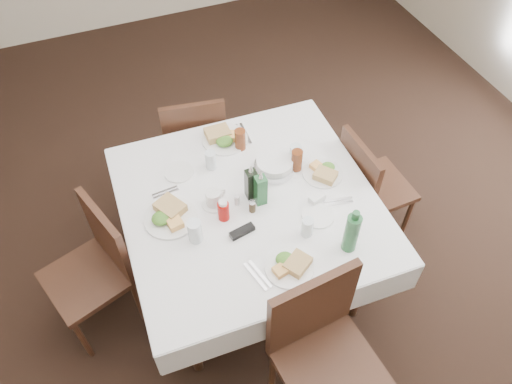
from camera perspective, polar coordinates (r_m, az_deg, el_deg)
ground_plane at (r=3.43m, az=-1.86°, el=-10.24°), size 7.00×7.00×0.00m
room_shell at (r=2.13m, az=-3.04°, el=13.52°), size 6.04×7.04×2.80m
dining_table at (r=2.91m, az=-0.76°, el=-2.00°), size 1.47×1.47×0.76m
chair_north at (r=3.59m, az=-7.03°, el=6.14°), size 0.49×0.49×0.90m
chair_south at (r=2.62m, az=7.46°, el=-16.91°), size 0.52×0.52×1.01m
chair_east at (r=3.36m, az=12.62°, el=0.96°), size 0.43×0.43×0.89m
chair_west at (r=3.03m, az=-17.74°, el=-7.74°), size 0.55×0.55×0.92m
meal_north at (r=3.18m, az=-3.74°, el=6.23°), size 0.29×0.29×0.06m
meal_south at (r=2.58m, az=3.93°, el=-8.33°), size 0.25×0.25×0.06m
meal_east at (r=3.00m, az=7.75°, el=2.25°), size 0.24×0.24×0.05m
meal_west at (r=2.79m, az=-9.89°, el=-2.62°), size 0.30×0.30×0.07m
side_plate_a at (r=3.02m, az=-8.81°, el=2.28°), size 0.18×0.18×0.01m
side_plate_b at (r=2.80m, az=7.09°, el=-2.69°), size 0.18×0.18×0.01m
water_n at (r=2.99m, az=-5.20°, el=3.66°), size 0.07×0.07×0.12m
water_s at (r=2.68m, az=5.88°, el=-4.03°), size 0.06×0.06×0.12m
water_e at (r=3.02m, az=4.50°, el=4.33°), size 0.07×0.07×0.13m
water_w at (r=2.65m, az=-7.00°, el=-4.46°), size 0.08×0.08×0.14m
iced_tea_a at (r=3.09m, az=-1.82°, el=6.01°), size 0.07×0.07×0.14m
iced_tea_b at (r=2.98m, az=4.67°, el=3.63°), size 0.07×0.07×0.14m
bread_basket at (r=2.98m, az=2.13°, el=3.06°), size 0.24×0.24×0.08m
oil_cruet_dark at (r=2.79m, az=-0.56°, el=1.04°), size 0.06×0.06×0.25m
oil_cruet_green at (r=2.76m, az=0.53°, el=0.35°), size 0.06×0.06×0.25m
ketchup_bottle at (r=2.73m, az=-3.75°, el=-2.10°), size 0.06×0.06×0.14m
salt_shaker at (r=2.81m, az=-2.20°, el=-0.92°), size 0.03×0.03×0.07m
pepper_shaker at (r=2.77m, az=-0.42°, el=-1.61°), size 0.04×0.04×0.08m
coffee_mug at (r=2.81m, az=-4.85°, el=-0.77°), size 0.15×0.14×0.10m
sunglasses at (r=2.70m, az=-1.60°, el=-4.52°), size 0.15×0.07×0.03m
green_bottle at (r=2.60m, az=10.87°, el=-4.56°), size 0.08×0.08×0.30m
sugar_caddy at (r=2.85m, az=6.98°, el=-0.71°), size 0.10×0.07×0.05m
cutlery_n at (r=3.23m, az=-1.47°, el=6.65°), size 0.06×0.21×0.01m
cutlery_s at (r=2.56m, az=0.21°, el=-9.51°), size 0.09×0.20×0.01m
cutlery_e at (r=2.88m, az=9.40°, el=-1.07°), size 0.17×0.07×0.01m
cutlery_w at (r=2.93m, az=-10.31°, el=-0.02°), size 0.16×0.05×0.01m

